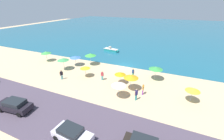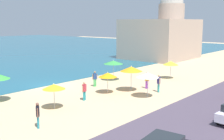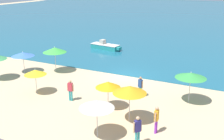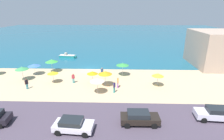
{
  "view_description": "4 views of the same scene",
  "coord_description": "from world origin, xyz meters",
  "views": [
    {
      "loc": [
        9.33,
        -28.13,
        12.48
      ],
      "look_at": [
        -0.62,
        -5.27,
        1.24
      ],
      "focal_mm": 24.0,
      "sensor_mm": 36.0,
      "label": 1
    },
    {
      "loc": [
        -18.5,
        -25.48,
        6.99
      ],
      "look_at": [
        6.22,
        -3.95,
        1.42
      ],
      "focal_mm": 45.0,
      "sensor_mm": 36.0,
      "label": 2
    },
    {
      "loc": [
        10.47,
        -24.17,
        9.14
      ],
      "look_at": [
        -0.71,
        -1.77,
        1.04
      ],
      "focal_mm": 45.0,
      "sensor_mm": 36.0,
      "label": 3
    },
    {
      "loc": [
        5.89,
        -34.62,
        11.87
      ],
      "look_at": [
        4.89,
        -3.51,
        1.07
      ],
      "focal_mm": 28.0,
      "sensor_mm": 36.0,
      "label": 4
    }
  ],
  "objects": [
    {
      "name": "beach_umbrella_6",
      "position": [
        3.94,
        -8.52,
        2.34
      ],
      "size": [
        2.24,
        2.24,
        2.65
      ],
      "color": "#B2B2B7",
      "rests_on": "ground_plane"
    },
    {
      "name": "skiff_nearshore",
      "position": [
        -7.06,
        8.89,
        0.44
      ],
      "size": [
        4.53,
        1.83,
        1.26
      ],
      "color": "teal",
      "rests_on": "sea"
    },
    {
      "name": "beach_umbrella_9",
      "position": [
        -7.06,
        -2.06,
        2.35
      ],
      "size": [
        2.38,
        2.38,
        2.68
      ],
      "color": "#B2B2B7",
      "rests_on": "ground_plane"
    },
    {
      "name": "beach_umbrella_0",
      "position": [
        -4.95,
        -7.44,
        1.88
      ],
      "size": [
        1.83,
        1.83,
        2.15
      ],
      "color": "#B2B2B7",
      "rests_on": "ground_plane"
    },
    {
      "name": "bather_0",
      "position": [
        -1.55,
        -7.39,
        0.97
      ],
      "size": [
        0.57,
        0.26,
        1.73
      ],
      "color": "teal",
      "rests_on": "ground_plane"
    },
    {
      "name": "bather_1",
      "position": [
        5.45,
        -10.86,
        1.02
      ],
      "size": [
        0.39,
        0.48,
        1.82
      ],
      "color": "teal",
      "rests_on": "ground_plane"
    },
    {
      "name": "beach_umbrella_4",
      "position": [
        6.86,
        -3.59,
        2.24
      ],
      "size": [
        2.36,
        2.36,
        2.52
      ],
      "color": "#B2B2B7",
      "rests_on": "ground_plane"
    },
    {
      "name": "ground_plane",
      "position": [
        0.0,
        0.0,
        0.0
      ],
      "size": [
        160.0,
        160.0,
        0.0
      ],
      "primitive_type": "plane",
      "color": "tan"
    },
    {
      "name": "beach_umbrella_7",
      "position": [
        2.98,
        -11.16,
        2.16
      ],
      "size": [
        2.1,
        2.1,
        2.45
      ],
      "color": "#B2B2B7",
      "rests_on": "ground_plane"
    },
    {
      "name": "bather_2",
      "position": [
        3.06,
        -4.19,
        0.97
      ],
      "size": [
        0.52,
        0.36,
        1.72
      ],
      "color": "green",
      "rests_on": "ground_plane"
    },
    {
      "name": "sea",
      "position": [
        0.0,
        55.0,
        0.03
      ],
      "size": [
        150.0,
        110.0,
        0.05
      ],
      "primitive_type": "cube",
      "color": "#1C5D75",
      "rests_on": "ground_plane"
    },
    {
      "name": "bather_4",
      "position": [
        5.99,
        -9.08,
        1.01
      ],
      "size": [
        0.23,
        0.57,
        1.79
      ],
      "color": "purple",
      "rests_on": "ground_plane"
    },
    {
      "name": "beach_umbrella_3",
      "position": [
        1.72,
        -7.3,
        1.88
      ],
      "size": [
        1.85,
        1.85,
        2.18
      ],
      "color": "#B2B2B7",
      "rests_on": "ground_plane"
    },
    {
      "name": "beach_umbrella_1",
      "position": [
        -9.87,
        -3.64,
        1.94
      ],
      "size": [
        2.3,
        2.3,
        2.21
      ],
      "color": "#B2B2B7",
      "rests_on": "ground_plane"
    }
  ]
}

